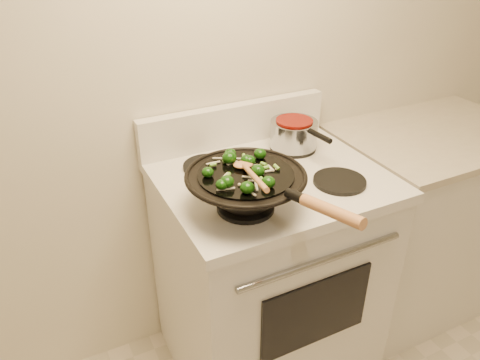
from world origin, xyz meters
name	(u,v)px	position (x,y,z in m)	size (l,w,h in m)	color
stove	(268,273)	(-0.05, 1.17, 0.47)	(0.78, 0.67, 1.08)	white
counter_unit	(420,219)	(0.80, 1.20, 0.46)	(0.85, 0.62, 0.91)	white
wok	(247,188)	(-0.23, 1.02, 1.00)	(0.37, 0.61, 0.18)	black
stirfry	(242,169)	(-0.24, 1.03, 1.06)	(0.23, 0.26, 0.04)	#0F3608
wooden_spoon	(249,171)	(-0.24, 0.99, 1.07)	(0.10, 0.28, 0.07)	#B77848
saucepan	(294,133)	(0.13, 1.32, 0.99)	(0.18, 0.29, 0.11)	gray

